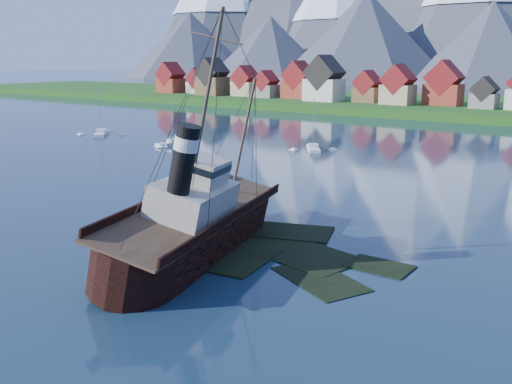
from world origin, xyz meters
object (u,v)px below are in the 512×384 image
Objects in this scene: sailboat_a at (101,134)px; sailboat_b at (173,144)px; tugboat_wreck at (200,220)px; sailboat_c at (313,149)px.

sailboat_b is (26.81, -1.75, 0.01)m from sailboat_a.
sailboat_a is at bearing 131.86° from tugboat_wreck.
sailboat_b reaches higher than sailboat_c.
tugboat_wreck is 72.37m from sailboat_b.
sailboat_c is at bearing 95.42° from tugboat_wreck.
sailboat_a is 1.01× the size of sailboat_b.
sailboat_a reaches higher than sailboat_b.
sailboat_c is at bearing 31.26° from sailboat_b.
sailboat_c is (-23.12, 62.44, -2.93)m from tugboat_wreck.
tugboat_wreck reaches higher than sailboat_c.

